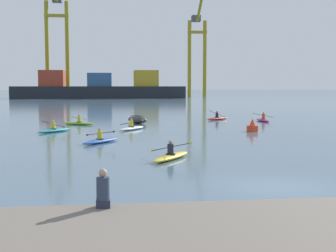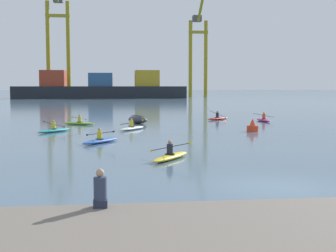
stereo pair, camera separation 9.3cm
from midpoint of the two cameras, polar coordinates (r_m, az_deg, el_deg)
name	(u,v)px [view 1 (the left image)]	position (r m, az deg, el deg)	size (l,w,h in m)	color
ground_plane	(280,188)	(16.73, 13.35, -7.38)	(800.00, 800.00, 0.00)	slate
container_barge	(100,89)	(137.65, -8.35, 4.55)	(49.06, 10.98, 8.09)	#1E2328
gantry_crane_west	(57,33)	(146.34, -13.49, 10.98)	(7.20, 20.81, 37.46)	olive
gantry_crane_west_mid	(197,44)	(155.89, 3.61, 9.92)	(6.34, 17.49, 35.65)	olive
capsized_dinghy	(137,120)	(44.09, -3.83, 0.77)	(2.33, 2.78, 0.76)	#38383D
channel_buoy	(252,127)	(36.87, 10.22, -0.09)	(0.90, 0.90, 1.00)	red
kayak_yellow	(171,156)	(22.45, 0.29, -3.67)	(2.39, 3.16, 0.95)	yellow
kayak_magenta	(263,120)	(47.38, 11.50, 0.76)	(2.26, 3.42, 0.95)	#C13384
kayak_white	(132,128)	(37.59, -4.51, -0.22)	(2.45, 3.13, 0.95)	silver
kayak_blue	(101,140)	(29.16, -8.32, -1.74)	(2.52, 3.08, 0.95)	#2856B2
kayak_red	(217,118)	(49.02, 6.01, 0.97)	(2.98, 2.65, 1.00)	red
kayak_lime	(79,123)	(43.16, -10.94, 0.37)	(3.23, 2.25, 0.95)	#7ABC2D
kayak_teal	(54,130)	(36.72, -13.83, -0.47)	(2.52, 3.08, 0.95)	teal
seated_onlooker	(103,190)	(10.81, -8.20, -7.80)	(0.32, 0.30, 0.90)	#23283D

